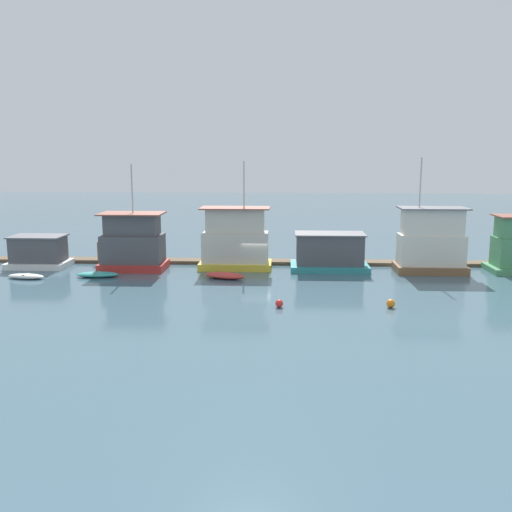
{
  "coord_description": "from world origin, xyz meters",
  "views": [
    {
      "loc": [
        2.45,
        -49.78,
        10.24
      ],
      "look_at": [
        0.0,
        -1.0,
        1.4
      ],
      "focal_mm": 40.0,
      "sensor_mm": 36.0,
      "label": 1
    }
  ],
  "objects_px": {
    "houseboat_white": "(39,252)",
    "houseboat_teal": "(329,252)",
    "buoy_red": "(279,303)",
    "dinghy_red": "(225,275)",
    "dinghy_teal": "(98,274)",
    "houseboat_brown": "(431,243)",
    "dinghy_white": "(26,276)",
    "mooring_post_far_left": "(99,253)",
    "houseboat_yellow": "(235,242)",
    "buoy_orange": "(391,303)",
    "houseboat_red": "(133,244)"
  },
  "relations": [
    {
      "from": "houseboat_white",
      "to": "houseboat_teal",
      "type": "bearing_deg",
      "value": 0.4
    },
    {
      "from": "buoy_red",
      "to": "dinghy_red",
      "type": "bearing_deg",
      "value": 117.8
    },
    {
      "from": "dinghy_teal",
      "to": "houseboat_brown",
      "type": "bearing_deg",
      "value": 6.79
    },
    {
      "from": "dinghy_white",
      "to": "mooring_post_far_left",
      "type": "distance_m",
      "value": 7.74
    },
    {
      "from": "houseboat_white",
      "to": "buoy_red",
      "type": "height_order",
      "value": "houseboat_white"
    },
    {
      "from": "houseboat_yellow",
      "to": "buoy_orange",
      "type": "height_order",
      "value": "houseboat_yellow"
    },
    {
      "from": "houseboat_yellow",
      "to": "mooring_post_far_left",
      "type": "xyz_separation_m",
      "value": [
        -12.91,
        1.44,
        -1.38
      ]
    },
    {
      "from": "houseboat_teal",
      "to": "dinghy_white",
      "type": "bearing_deg",
      "value": -168.54
    },
    {
      "from": "houseboat_white",
      "to": "dinghy_red",
      "type": "height_order",
      "value": "houseboat_white"
    },
    {
      "from": "houseboat_red",
      "to": "buoy_orange",
      "type": "relative_size",
      "value": 16.0
    },
    {
      "from": "houseboat_yellow",
      "to": "houseboat_brown",
      "type": "relative_size",
      "value": 0.97
    },
    {
      "from": "houseboat_white",
      "to": "houseboat_brown",
      "type": "distance_m",
      "value": 35.04
    },
    {
      "from": "houseboat_white",
      "to": "buoy_red",
      "type": "bearing_deg",
      "value": -30.13
    },
    {
      "from": "dinghy_white",
      "to": "buoy_orange",
      "type": "relative_size",
      "value": 5.55
    },
    {
      "from": "houseboat_yellow",
      "to": "houseboat_brown",
      "type": "distance_m",
      "value": 17.07
    },
    {
      "from": "buoy_red",
      "to": "houseboat_red",
      "type": "bearing_deg",
      "value": 137.35
    },
    {
      "from": "houseboat_yellow",
      "to": "buoy_red",
      "type": "bearing_deg",
      "value": -72.56
    },
    {
      "from": "dinghy_teal",
      "to": "buoy_red",
      "type": "relative_size",
      "value": 6.62
    },
    {
      "from": "houseboat_red",
      "to": "dinghy_teal",
      "type": "relative_size",
      "value": 2.62
    },
    {
      "from": "dinghy_white",
      "to": "buoy_orange",
      "type": "bearing_deg",
      "value": -14.82
    },
    {
      "from": "dinghy_teal",
      "to": "dinghy_red",
      "type": "distance_m",
      "value": 10.72
    },
    {
      "from": "dinghy_teal",
      "to": "dinghy_red",
      "type": "bearing_deg",
      "value": -0.21
    },
    {
      "from": "houseboat_red",
      "to": "houseboat_teal",
      "type": "distance_m",
      "value": 17.47
    },
    {
      "from": "dinghy_teal",
      "to": "houseboat_red",
      "type": "bearing_deg",
      "value": 56.31
    },
    {
      "from": "houseboat_white",
      "to": "mooring_post_far_left",
      "type": "relative_size",
      "value": 2.52
    },
    {
      "from": "dinghy_white",
      "to": "mooring_post_far_left",
      "type": "bearing_deg",
      "value": 58.27
    },
    {
      "from": "houseboat_red",
      "to": "houseboat_brown",
      "type": "height_order",
      "value": "houseboat_brown"
    },
    {
      "from": "houseboat_yellow",
      "to": "houseboat_teal",
      "type": "bearing_deg",
      "value": 0.21
    },
    {
      "from": "houseboat_white",
      "to": "dinghy_white",
      "type": "bearing_deg",
      "value": -78.54
    },
    {
      "from": "houseboat_red",
      "to": "mooring_post_far_left",
      "type": "xyz_separation_m",
      "value": [
        -3.87,
        2.3,
        -1.24
      ]
    },
    {
      "from": "mooring_post_far_left",
      "to": "buoy_orange",
      "type": "bearing_deg",
      "value": -29.95
    },
    {
      "from": "houseboat_teal",
      "to": "mooring_post_far_left",
      "type": "height_order",
      "value": "houseboat_teal"
    },
    {
      "from": "dinghy_red",
      "to": "houseboat_red",
      "type": "bearing_deg",
      "value": 158.47
    },
    {
      "from": "houseboat_brown",
      "to": "buoy_orange",
      "type": "height_order",
      "value": "houseboat_brown"
    },
    {
      "from": "houseboat_teal",
      "to": "dinghy_teal",
      "type": "bearing_deg",
      "value": -167.89
    },
    {
      "from": "houseboat_red",
      "to": "buoy_red",
      "type": "height_order",
      "value": "houseboat_red"
    },
    {
      "from": "houseboat_teal",
      "to": "dinghy_teal",
      "type": "relative_size",
      "value": 1.93
    },
    {
      "from": "houseboat_teal",
      "to": "buoy_orange",
      "type": "xyz_separation_m",
      "value": [
        3.16,
        -12.68,
        -1.24
      ]
    },
    {
      "from": "houseboat_white",
      "to": "houseboat_yellow",
      "type": "relative_size",
      "value": 0.55
    },
    {
      "from": "dinghy_white",
      "to": "dinghy_red",
      "type": "relative_size",
      "value": 0.87
    },
    {
      "from": "houseboat_red",
      "to": "dinghy_red",
      "type": "bearing_deg",
      "value": -21.53
    },
    {
      "from": "houseboat_white",
      "to": "buoy_orange",
      "type": "relative_size",
      "value": 9.08
    },
    {
      "from": "buoy_orange",
      "to": "houseboat_teal",
      "type": "bearing_deg",
      "value": 104.0
    },
    {
      "from": "houseboat_white",
      "to": "houseboat_teal",
      "type": "height_order",
      "value": "houseboat_teal"
    },
    {
      "from": "houseboat_white",
      "to": "dinghy_red",
      "type": "xyz_separation_m",
      "value": [
        17.43,
        -4.07,
        -1.08
      ]
    },
    {
      "from": "houseboat_yellow",
      "to": "dinghy_teal",
      "type": "bearing_deg",
      "value": -159.61
    },
    {
      "from": "houseboat_yellow",
      "to": "buoy_red",
      "type": "relative_size",
      "value": 17.8
    },
    {
      "from": "houseboat_red",
      "to": "buoy_orange",
      "type": "height_order",
      "value": "houseboat_red"
    },
    {
      "from": "houseboat_teal",
      "to": "houseboat_brown",
      "type": "distance_m",
      "value": 8.77
    },
    {
      "from": "houseboat_brown",
      "to": "dinghy_red",
      "type": "height_order",
      "value": "houseboat_brown"
    }
  ]
}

